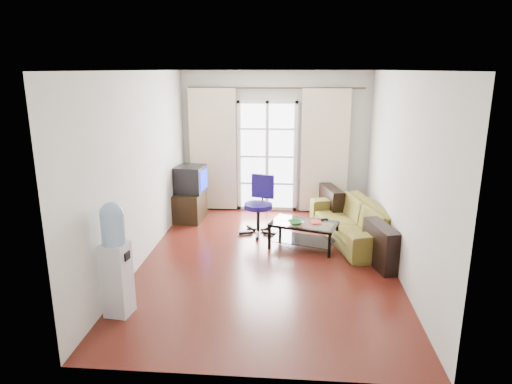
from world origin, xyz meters
TOP-DOWN VIEW (x-y plane):
  - floor at (0.00, 0.00)m, footprint 5.20×5.20m
  - ceiling at (0.00, 0.00)m, footprint 5.20×5.20m
  - wall_back at (0.00, 2.60)m, footprint 3.60×0.02m
  - wall_front at (0.00, -2.60)m, footprint 3.60×0.02m
  - wall_left at (-1.80, 0.00)m, footprint 0.02×5.20m
  - wall_right at (1.80, 0.00)m, footprint 0.02×5.20m
  - french_door at (-0.15, 2.54)m, footprint 1.16×0.06m
  - curtain_rod at (0.00, 2.50)m, footprint 3.30×0.04m
  - curtain_left at (-1.20, 2.48)m, footprint 0.90×0.07m
  - curtain_right at (0.95, 2.48)m, footprint 0.90×0.07m
  - radiator at (0.80, 2.50)m, footprint 0.64×0.12m
  - sofa at (1.34, 1.02)m, footprint 2.51×1.85m
  - coffee_table at (0.54, 0.60)m, footprint 1.13×0.85m
  - bowl at (0.41, 0.50)m, footprint 0.39×0.39m
  - book at (0.65, 0.61)m, footprint 0.19×0.23m
  - remote at (0.84, 0.75)m, footprint 0.18×0.12m
  - tv_stand at (-1.53, 1.81)m, footprint 0.52×0.74m
  - crt_tv at (-1.53, 1.84)m, footprint 0.58×0.58m
  - task_chair at (-0.21, 1.20)m, footprint 0.84×0.84m
  - water_cooler at (-1.60, -1.60)m, footprint 0.31×0.30m

SIDE VIEW (x-z plane):
  - floor at x=0.00m, z-range 0.00..0.00m
  - tv_stand at x=-1.53m, z-range 0.00..0.52m
  - coffee_table at x=0.54m, z-range 0.06..0.47m
  - task_chair at x=-0.21m, z-range -0.20..0.78m
  - sofa at x=1.34m, z-range 0.00..0.62m
  - radiator at x=0.80m, z-range 0.01..0.65m
  - remote at x=0.84m, z-range 0.41..0.43m
  - book at x=0.65m, z-range 0.41..0.43m
  - bowl at x=0.41m, z-range 0.41..0.47m
  - water_cooler at x=-1.60m, z-range 0.03..1.37m
  - crt_tv at x=-1.53m, z-range 0.52..1.01m
  - french_door at x=-0.15m, z-range 0.00..2.15m
  - curtain_left at x=-1.20m, z-range 0.02..2.38m
  - curtain_right at x=0.95m, z-range 0.02..2.38m
  - wall_back at x=0.00m, z-range 0.00..2.70m
  - wall_front at x=0.00m, z-range 0.00..2.70m
  - wall_left at x=-1.80m, z-range 0.00..2.70m
  - wall_right at x=1.80m, z-range 0.00..2.70m
  - curtain_rod at x=0.00m, z-range 2.36..2.40m
  - ceiling at x=0.00m, z-range 2.70..2.70m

